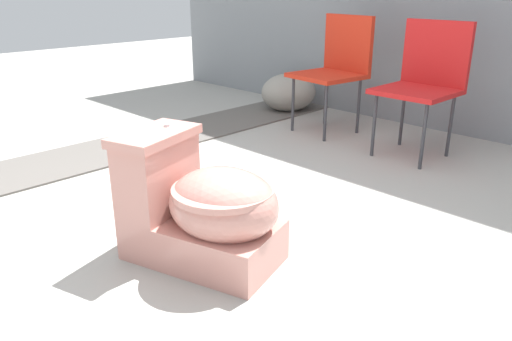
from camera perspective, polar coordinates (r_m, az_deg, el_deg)
ground_plane at (r=2.22m, az=-7.05°, el=-7.69°), size 14.00×14.00×0.00m
gravel_strip at (r=3.51m, az=-14.40°, el=2.74°), size 0.56×8.00×0.01m
toilet at (r=1.96m, az=-6.10°, el=-4.38°), size 0.71×0.53×0.52m
folding_chair_left at (r=3.76m, az=9.27°, el=12.19°), size 0.49×0.49×0.83m
folding_chair_middle at (r=3.34m, az=18.83°, el=10.33°), size 0.45×0.45×0.83m
boulder_near at (r=4.37m, az=3.75°, el=8.91°), size 0.56×0.60×0.32m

